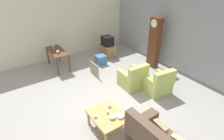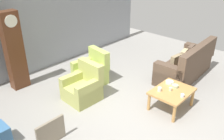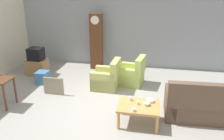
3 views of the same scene
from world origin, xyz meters
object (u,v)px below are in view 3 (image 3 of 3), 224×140
(armchair_olive_far, at_px, (132,75))
(cup_blue_rimmed, at_px, (134,110))
(grandfather_clock, at_px, (96,42))
(tv_crt, at_px, (36,54))
(tv_stand_cabinet, at_px, (37,67))
(bowl_white_stacked, at_px, (150,101))
(framed_picture_leaning, at_px, (54,86))
(cup_white_porcelain, at_px, (130,98))
(cup_cream_tall, at_px, (138,103))
(armchair_olive_near, at_px, (107,79))
(couch_floral, at_px, (211,106))
(coffee_table_wood, at_px, (139,108))
(storage_box_blue, at_px, (43,77))
(bowl_shallow_green, at_px, (146,104))

(armchair_olive_far, bearing_deg, cup_blue_rimmed, -82.55)
(grandfather_clock, distance_m, tv_crt, 2.18)
(tv_stand_cabinet, bearing_deg, bowl_white_stacked, -29.20)
(tv_crt, xyz_separation_m, framed_picture_leaning, (1.24, -1.41, -0.49))
(cup_white_porcelain, bearing_deg, cup_cream_tall, -40.55)
(cup_blue_rimmed, bearing_deg, grandfather_clock, 115.44)
(armchair_olive_near, relative_size, bowl_white_stacked, 4.86)
(couch_floral, height_order, coffee_table_wood, couch_floral)
(cup_blue_rimmed, bearing_deg, tv_crt, 143.24)
(armchair_olive_near, distance_m, storage_box_blue, 2.13)
(cup_white_porcelain, distance_m, cup_cream_tall, 0.26)
(tv_crt, bearing_deg, armchair_olive_near, -14.45)
(armchair_olive_far, height_order, coffee_table_wood, armchair_olive_far)
(coffee_table_wood, relative_size, bowl_shallow_green, 6.08)
(couch_floral, relative_size, framed_picture_leaning, 3.56)
(storage_box_blue, bearing_deg, cup_blue_rimmed, -33.14)
(coffee_table_wood, distance_m, storage_box_blue, 3.72)
(grandfather_clock, bearing_deg, armchair_olive_far, -40.22)
(framed_picture_leaning, bearing_deg, armchair_olive_near, 26.85)
(coffee_table_wood, height_order, tv_crt, tv_crt)
(grandfather_clock, xyz_separation_m, cup_white_porcelain, (1.67, -3.31, -0.51))
(tv_stand_cabinet, distance_m, framed_picture_leaning, 1.88)
(framed_picture_leaning, relative_size, cup_white_porcelain, 6.22)
(framed_picture_leaning, height_order, cup_cream_tall, cup_cream_tall)
(cup_white_porcelain, bearing_deg, coffee_table_wood, -40.64)
(tv_stand_cabinet, relative_size, tv_crt, 1.42)
(framed_picture_leaning, height_order, cup_white_porcelain, cup_white_porcelain)
(tv_crt, distance_m, storage_box_blue, 1.04)
(tv_stand_cabinet, xyz_separation_m, bowl_white_stacked, (4.04, -2.26, 0.23))
(coffee_table_wood, bearing_deg, framed_picture_leaning, 157.52)
(storage_box_blue, height_order, bowl_white_stacked, bowl_white_stacked)
(cup_cream_tall, bearing_deg, cup_white_porcelain, 139.45)
(tv_crt, height_order, bowl_white_stacked, tv_crt)
(grandfather_clock, height_order, framed_picture_leaning, grandfather_clock)
(tv_crt, distance_m, framed_picture_leaning, 1.94)
(framed_picture_leaning, distance_m, cup_blue_rimmed, 2.84)
(couch_floral, bearing_deg, bowl_white_stacked, -168.96)
(armchair_olive_near, relative_size, coffee_table_wood, 0.96)
(tv_stand_cabinet, bearing_deg, storage_box_blue, -52.44)
(grandfather_clock, relative_size, bowl_shallow_green, 13.02)
(couch_floral, relative_size, cup_white_porcelain, 22.15)
(armchair_olive_near, height_order, framed_picture_leaning, armchair_olive_near)
(armchair_olive_near, xyz_separation_m, framed_picture_leaning, (-1.43, -0.72, -0.05))
(couch_floral, distance_m, armchair_olive_far, 2.73)
(coffee_table_wood, bearing_deg, tv_crt, 146.98)
(grandfather_clock, distance_m, cup_white_porcelain, 3.74)
(coffee_table_wood, height_order, bowl_white_stacked, bowl_white_stacked)
(storage_box_blue, relative_size, bowl_shallow_green, 2.53)
(tv_crt, relative_size, bowl_white_stacked, 2.54)
(tv_stand_cabinet, height_order, storage_box_blue, tv_stand_cabinet)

